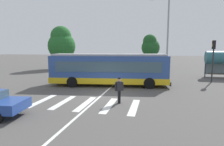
# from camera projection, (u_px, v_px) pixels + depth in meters

# --- Properties ---
(ground_plane) EXTENTS (160.00, 160.00, 0.00)m
(ground_plane) POSITION_uv_depth(u_px,v_px,m) (106.00, 95.00, 14.78)
(ground_plane) COLOR #514F4C
(city_transit_bus) EXTENTS (11.45, 4.11, 3.06)m
(city_transit_bus) POSITION_uv_depth(u_px,v_px,m) (109.00, 69.00, 18.37)
(city_transit_bus) COLOR black
(city_transit_bus) RESTS_ON ground_plane
(pedestrian_crossing_street) EXTENTS (0.53, 0.41, 1.72)m
(pedestrian_crossing_street) POSITION_uv_depth(u_px,v_px,m) (119.00, 89.00, 12.50)
(pedestrian_crossing_street) COLOR black
(pedestrian_crossing_street) RESTS_ON ground_plane
(parked_car_teal) EXTENTS (1.93, 4.53, 1.35)m
(parked_car_teal) POSITION_uv_depth(u_px,v_px,m) (101.00, 67.00, 28.83)
(parked_car_teal) COLOR black
(parked_car_teal) RESTS_ON ground_plane
(parked_car_silver) EXTENTS (2.15, 4.62, 1.35)m
(parked_car_silver) POSITION_uv_depth(u_px,v_px,m) (119.00, 67.00, 28.46)
(parked_car_silver) COLOR black
(parked_car_silver) RESTS_ON ground_plane
(parked_car_black) EXTENTS (2.19, 4.64, 1.35)m
(parked_car_black) POSITION_uv_depth(u_px,v_px,m) (138.00, 68.00, 27.63)
(parked_car_black) COLOR black
(parked_car_black) RESTS_ON ground_plane
(traffic_light_far_corner) EXTENTS (0.33, 0.32, 4.40)m
(traffic_light_far_corner) POSITION_uv_depth(u_px,v_px,m) (213.00, 54.00, 19.89)
(traffic_light_far_corner) COLOR #28282B
(traffic_light_far_corner) RESTS_ON ground_plane
(bus_stop_shelter) EXTENTS (4.05, 1.54, 3.25)m
(bus_stop_shelter) POSITION_uv_depth(u_px,v_px,m) (223.00, 58.00, 23.04)
(bus_stop_shelter) COLOR #28282B
(bus_stop_shelter) RESTS_ON ground_plane
(twin_arm_street_lamp) EXTENTS (4.63, 0.32, 9.72)m
(twin_arm_street_lamp) POSITION_uv_depth(u_px,v_px,m) (168.00, 29.00, 23.02)
(twin_arm_street_lamp) COLOR #939399
(twin_arm_street_lamp) RESTS_ON ground_plane
(background_tree_left) EXTENTS (4.70, 4.70, 7.36)m
(background_tree_left) POSITION_uv_depth(u_px,v_px,m) (62.00, 43.00, 32.92)
(background_tree_left) COLOR brown
(background_tree_left) RESTS_ON ground_plane
(background_tree_right) EXTENTS (3.25, 3.25, 6.03)m
(background_tree_right) POSITION_uv_depth(u_px,v_px,m) (150.00, 46.00, 34.31)
(background_tree_right) COLOR brown
(background_tree_right) RESTS_ON ground_plane
(crosswalk_painted_stripes) EXTENTS (6.82, 3.34, 0.01)m
(crosswalk_painted_stripes) POSITION_uv_depth(u_px,v_px,m) (86.00, 104.00, 12.49)
(crosswalk_painted_stripes) COLOR silver
(crosswalk_painted_stripes) RESTS_ON ground_plane
(lane_center_line) EXTENTS (0.16, 24.00, 0.01)m
(lane_center_line) POSITION_uv_depth(u_px,v_px,m) (108.00, 89.00, 16.78)
(lane_center_line) COLOR silver
(lane_center_line) RESTS_ON ground_plane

